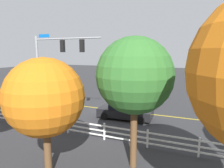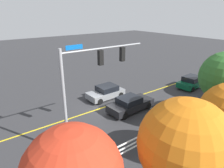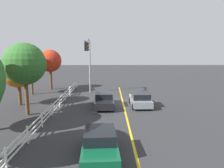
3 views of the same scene
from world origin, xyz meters
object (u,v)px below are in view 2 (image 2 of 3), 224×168
at_px(car_0, 130,104).
at_px(tree_1, 185,145).
at_px(car_2, 106,92).
at_px(car_1, 192,82).

xyz_separation_m(car_0, tree_1, (6.28, 9.75, 3.98)).
relative_size(car_2, tree_1, 0.65).
distance_m(car_0, car_2, 3.85).
relative_size(car_0, car_1, 1.06).
distance_m(car_0, car_1, 10.54).
bearing_deg(car_2, car_1, 159.15).
relative_size(car_1, car_2, 1.08).
xyz_separation_m(car_0, car_1, (-10.54, -0.06, 0.02)).
bearing_deg(car_1, car_0, 177.30).
height_order(car_1, car_2, car_1).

